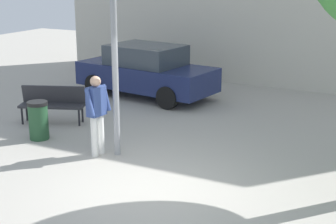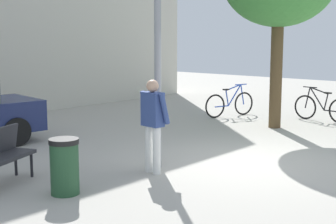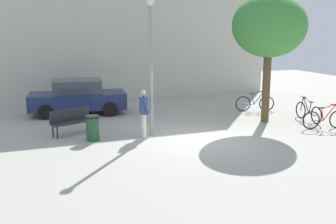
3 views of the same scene
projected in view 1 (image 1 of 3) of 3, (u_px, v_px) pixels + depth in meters
ground_plane at (151, 189)px, 8.92m from camera, size 36.00×36.00×0.00m
lamppost at (114, 17)px, 9.78m from camera, size 0.28×0.28×4.82m
person_by_lamppost at (97, 110)px, 10.29m from camera, size 0.33×0.61×1.67m
park_bench at (53, 101)px, 12.61m from camera, size 1.66×1.03×0.92m
parked_car_navy at (146, 71)px, 15.11m from camera, size 4.39×2.26×1.55m
trash_bin at (38, 120)px, 11.41m from camera, size 0.46×0.46×0.87m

